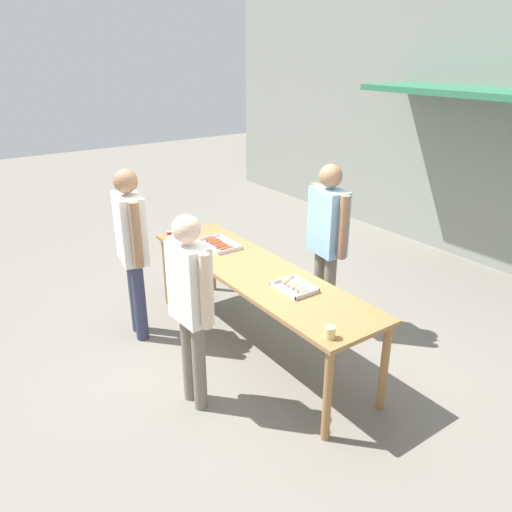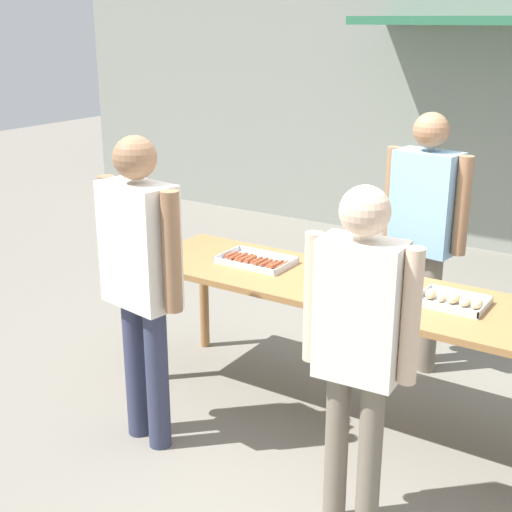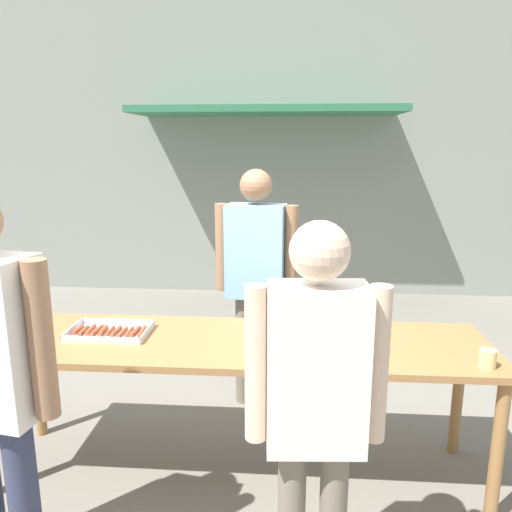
# 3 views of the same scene
# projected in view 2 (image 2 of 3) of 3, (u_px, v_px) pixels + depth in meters

# --- Properties ---
(ground_plane) EXTENTS (24.00, 24.00, 0.00)m
(ground_plane) POSITION_uv_depth(u_px,v_px,m) (354.00, 416.00, 4.55)
(ground_plane) COLOR slate
(serving_table) EXTENTS (2.98, 0.78, 0.88)m
(serving_table) POSITION_uv_depth(u_px,v_px,m) (359.00, 301.00, 4.30)
(serving_table) COLOR olive
(serving_table) RESTS_ON ground
(food_tray_sausages) EXTENTS (0.48, 0.31, 0.04)m
(food_tray_sausages) POSITION_uv_depth(u_px,v_px,m) (256.00, 261.00, 4.70)
(food_tray_sausages) COLOR silver
(food_tray_sausages) RESTS_ON serving_table
(food_tray_buns) EXTENTS (0.37, 0.29, 0.06)m
(food_tray_buns) POSITION_uv_depth(u_px,v_px,m) (454.00, 301.00, 4.02)
(food_tray_buns) COLOR silver
(food_tray_buns) RESTS_ON serving_table
(condiment_jar_mustard) EXTENTS (0.06, 0.06, 0.07)m
(condiment_jar_mustard) POSITION_uv_depth(u_px,v_px,m) (157.00, 256.00, 4.74)
(condiment_jar_mustard) COLOR #B22319
(condiment_jar_mustard) RESTS_ON serving_table
(condiment_jar_ketchup) EXTENTS (0.06, 0.06, 0.07)m
(condiment_jar_ketchup) POSITION_uv_depth(u_px,v_px,m) (168.00, 258.00, 4.70)
(condiment_jar_ketchup) COLOR #567A38
(condiment_jar_ketchup) RESTS_ON serving_table
(person_server_behind_table) EXTENTS (0.62, 0.29, 1.84)m
(person_server_behind_table) POSITION_uv_depth(u_px,v_px,m) (424.00, 221.00, 4.87)
(person_server_behind_table) COLOR #756B5B
(person_server_behind_table) RESTS_ON ground
(person_customer_holding_hotdog) EXTENTS (0.63, 0.31, 1.83)m
(person_customer_holding_hotdog) POSITION_uv_depth(u_px,v_px,m) (141.00, 268.00, 3.97)
(person_customer_holding_hotdog) COLOR #333851
(person_customer_holding_hotdog) RESTS_ON ground
(person_customer_with_cup) EXTENTS (0.55, 0.23, 1.74)m
(person_customer_with_cup) POSITION_uv_depth(u_px,v_px,m) (359.00, 334.00, 3.24)
(person_customer_with_cup) COLOR #756B5B
(person_customer_with_cup) RESTS_ON ground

